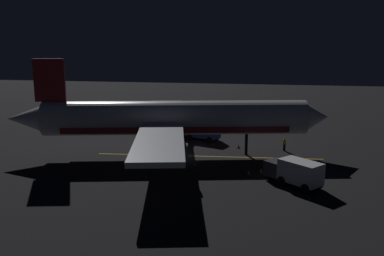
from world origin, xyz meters
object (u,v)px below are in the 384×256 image
(traffic_cone_under_wing, at_px, (261,171))
(ground_crew_worker, at_px, (284,144))
(traffic_cone_near_left, at_px, (248,173))
(traffic_cone_near_right, at_px, (195,164))
(traffic_cone_far, at_px, (238,146))
(catering_truck, at_px, (200,130))
(baggage_truck, at_px, (295,173))
(airliner, at_px, (171,119))

(traffic_cone_under_wing, bearing_deg, ground_crew_worker, 164.30)
(ground_crew_worker, relative_size, traffic_cone_under_wing, 3.16)
(traffic_cone_near_left, xyz_separation_m, traffic_cone_near_right, (-2.09, -6.09, 0.00))
(traffic_cone_far, bearing_deg, catering_truck, -123.49)
(baggage_truck, xyz_separation_m, ground_crew_worker, (-13.13, -0.47, -0.41))
(airliner, xyz_separation_m, traffic_cone_near_left, (5.95, 9.68, -4.24))
(airliner, distance_m, traffic_cone_near_left, 12.13)
(ground_crew_worker, bearing_deg, traffic_cone_far, -92.76)
(catering_truck, distance_m, traffic_cone_near_left, 16.63)
(baggage_truck, bearing_deg, ground_crew_worker, -177.94)
(traffic_cone_near_left, distance_m, traffic_cone_far, 11.10)
(traffic_cone_near_right, bearing_deg, traffic_cone_far, 154.07)
(traffic_cone_near_left, relative_size, traffic_cone_near_right, 1.00)
(traffic_cone_near_left, xyz_separation_m, traffic_cone_under_wing, (-0.75, 1.29, 0.00))
(catering_truck, relative_size, ground_crew_worker, 3.87)
(airliner, bearing_deg, ground_crew_worker, 108.96)
(traffic_cone_near_right, bearing_deg, traffic_cone_near_left, 71.02)
(ground_crew_worker, bearing_deg, traffic_cone_under_wing, -15.70)
(baggage_truck, bearing_deg, traffic_cone_near_right, -113.16)
(ground_crew_worker, relative_size, traffic_cone_near_left, 3.16)
(catering_truck, xyz_separation_m, traffic_cone_near_left, (14.78, 7.55, -1.10))
(airliner, xyz_separation_m, traffic_cone_near_right, (3.85, 3.60, -4.24))
(baggage_truck, relative_size, traffic_cone_near_left, 10.35)
(traffic_cone_near_left, bearing_deg, traffic_cone_near_right, -108.98)
(catering_truck, height_order, traffic_cone_under_wing, catering_truck)
(airliner, height_order, baggage_truck, airliner)
(airliner, distance_m, traffic_cone_under_wing, 12.86)
(traffic_cone_near_left, distance_m, traffic_cone_under_wing, 1.50)
(traffic_cone_near_right, bearing_deg, baggage_truck, 66.84)
(baggage_truck, height_order, traffic_cone_under_wing, baggage_truck)
(traffic_cone_near_left, distance_m, traffic_cone_near_right, 6.44)
(catering_truck, distance_m, traffic_cone_far, 7.01)
(traffic_cone_near_left, bearing_deg, traffic_cone_far, -170.79)
(traffic_cone_far, bearing_deg, baggage_truck, 25.26)
(airliner, distance_m, catering_truck, 9.61)
(traffic_cone_near_left, xyz_separation_m, traffic_cone_far, (-10.96, -1.78, 0.00))
(traffic_cone_under_wing, bearing_deg, baggage_truck, 45.45)
(catering_truck, relative_size, traffic_cone_near_right, 12.25)
(ground_crew_worker, distance_m, traffic_cone_near_left, 11.44)
(baggage_truck, xyz_separation_m, traffic_cone_under_wing, (-3.21, -3.26, -1.05))
(airliner, bearing_deg, traffic_cone_under_wing, 64.68)
(baggage_truck, distance_m, traffic_cone_near_left, 5.28)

